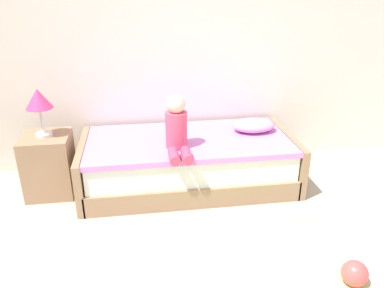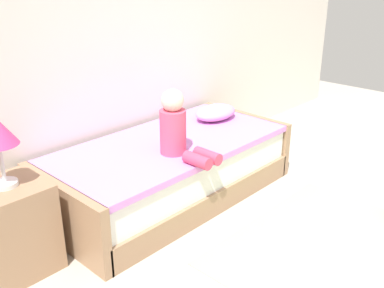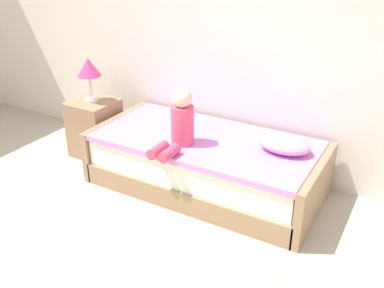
{
  "view_description": "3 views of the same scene",
  "coord_description": "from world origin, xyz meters",
  "px_view_note": "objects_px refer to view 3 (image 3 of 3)",
  "views": [
    {
      "loc": [
        -0.45,
        -1.42,
        1.94
      ],
      "look_at": [
        0.02,
        1.75,
        0.55
      ],
      "focal_mm": 35.59,
      "sensor_mm": 36.0,
      "label": 1
    },
    {
      "loc": [
        -2.29,
        -0.42,
        1.84
      ],
      "look_at": [
        0.02,
        1.75,
        0.55
      ],
      "focal_mm": 41.27,
      "sensor_mm": 36.0,
      "label": 2
    },
    {
      "loc": [
        1.64,
        -1.07,
        2.13
      ],
      "look_at": [
        0.02,
        1.75,
        0.55
      ],
      "focal_mm": 39.99,
      "sensor_mm": 36.0,
      "label": 3
    }
  ],
  "objects_px": {
    "bed": "(205,163)",
    "pillow": "(284,145)",
    "nightstand": "(95,128)",
    "table_lamp": "(89,69)",
    "child_figure": "(179,123)"
  },
  "relations": [
    {
      "from": "nightstand",
      "to": "pillow",
      "type": "bearing_deg",
      "value": 2.04
    },
    {
      "from": "bed",
      "to": "table_lamp",
      "type": "height_order",
      "value": "table_lamp"
    },
    {
      "from": "nightstand",
      "to": "pillow",
      "type": "relative_size",
      "value": 1.36
    },
    {
      "from": "nightstand",
      "to": "pillow",
      "type": "height_order",
      "value": "pillow"
    },
    {
      "from": "pillow",
      "to": "bed",
      "type": "bearing_deg",
      "value": -171.78
    },
    {
      "from": "child_figure",
      "to": "pillow",
      "type": "relative_size",
      "value": 1.16
    },
    {
      "from": "table_lamp",
      "to": "pillow",
      "type": "height_order",
      "value": "table_lamp"
    },
    {
      "from": "bed",
      "to": "pillow",
      "type": "relative_size",
      "value": 4.8
    },
    {
      "from": "child_figure",
      "to": "bed",
      "type": "bearing_deg",
      "value": 59.34
    },
    {
      "from": "bed",
      "to": "nightstand",
      "type": "xyz_separation_m",
      "value": [
        -1.35,
        0.03,
        0.05
      ]
    },
    {
      "from": "nightstand",
      "to": "table_lamp",
      "type": "height_order",
      "value": "table_lamp"
    },
    {
      "from": "table_lamp",
      "to": "pillow",
      "type": "xyz_separation_m",
      "value": [
        2.04,
        0.07,
        -0.37
      ]
    },
    {
      "from": "bed",
      "to": "pillow",
      "type": "height_order",
      "value": "pillow"
    },
    {
      "from": "table_lamp",
      "to": "pillow",
      "type": "distance_m",
      "value": 2.08
    },
    {
      "from": "child_figure",
      "to": "pillow",
      "type": "distance_m",
      "value": 0.9
    }
  ]
}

